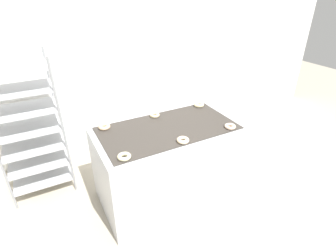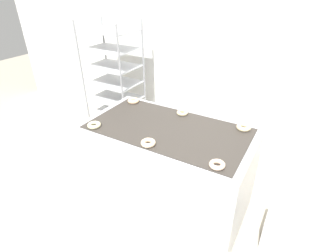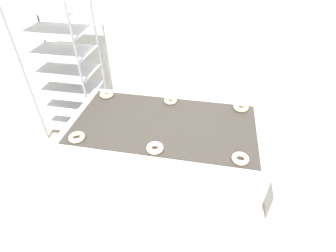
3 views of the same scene
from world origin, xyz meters
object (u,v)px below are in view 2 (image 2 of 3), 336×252
glaze_bin (285,233)px  donut_near_left (94,125)px  donut_near_center (148,143)px  donut_far_left (133,101)px  baking_rack_cart (114,83)px  fryer_machine (168,168)px  donut_near_right (217,165)px  donut_far_right (244,127)px  donut_far_center (182,113)px

glaze_bin → donut_near_left: bearing=-168.4°
donut_near_center → donut_far_left: size_ratio=0.98×
baking_rack_cart → donut_far_left: (0.72, -0.54, 0.10)m
donut_near_center → donut_far_left: bearing=133.9°
fryer_machine → donut_near_right: 0.82m
glaze_bin → donut_near_center: donut_near_center is taller
glaze_bin → donut_far_right: donut_far_right is taller
donut_far_center → donut_far_right: bearing=0.3°
donut_near_left → baking_rack_cart: bearing=122.1°
donut_far_center → baking_rack_cart: bearing=158.1°
donut_far_center → donut_near_center: bearing=-89.7°
baking_rack_cart → donut_near_right: size_ratio=14.08×
donut_near_center → glaze_bin: bearing=17.6°
donut_near_right → donut_far_center: 0.87m
fryer_machine → donut_far_right: (0.61, 0.32, 0.49)m
donut_near_center → donut_far_center: donut_near_center is taller
donut_near_center → donut_far_center: bearing=90.3°
fryer_machine → donut_far_center: size_ratio=13.71×
donut_near_left → donut_near_center: (0.60, -0.01, 0.00)m
donut_near_left → donut_near_right: 1.19m
donut_near_center → donut_far_center: size_ratio=1.08×
donut_far_left → glaze_bin: bearing=-8.2°
donut_near_center → donut_far_left: 0.87m
donut_far_right → fryer_machine: bearing=-152.5°
fryer_machine → donut_far_center: (-0.01, 0.31, 0.48)m
fryer_machine → baking_rack_cart: bearing=147.6°
fryer_machine → baking_rack_cart: 1.62m
donut_near_right → baking_rack_cart: bearing=148.8°
fryer_machine → donut_near_center: donut_near_center is taller
fryer_machine → donut_far_left: 0.84m
donut_near_center → donut_near_right: bearing=0.6°
donut_near_center → donut_far_left: (-0.60, 0.63, 0.00)m
donut_near_left → donut_far_right: 1.37m
donut_near_right → donut_far_left: size_ratio=0.95×
donut_near_right → donut_far_center: (-0.60, 0.63, -0.00)m
donut_near_right → donut_far_left: donut_far_left is taller
baking_rack_cart → fryer_machine: bearing=-32.4°
donut_near_left → donut_far_right: (1.21, 0.63, 0.00)m
donut_near_right → donut_far_left: 1.35m
donut_far_center → glaze_bin: bearing=-12.6°
fryer_machine → donut_far_right: bearing=27.5°
fryer_machine → donut_near_right: (0.59, -0.32, 0.48)m
fryer_machine → baking_rack_cart: size_ratio=0.94×
donut_far_left → fryer_machine: bearing=-26.7°
donut_near_left → donut_far_left: (-0.00, 0.62, 0.00)m
glaze_bin → donut_far_left: donut_far_left is taller
baking_rack_cart → donut_far_left: size_ratio=13.31×
baking_rack_cart → glaze_bin: (2.50, -0.79, -0.69)m
donut_far_left → donut_far_center: size_ratio=1.10×
baking_rack_cart → donut_near_left: bearing=-57.9°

